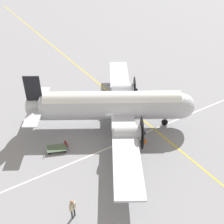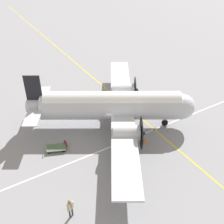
{
  "view_description": "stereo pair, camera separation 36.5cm",
  "coord_description": "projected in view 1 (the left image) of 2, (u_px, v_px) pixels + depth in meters",
  "views": [
    {
      "loc": [
        -20.95,
        13.05,
        18.63
      ],
      "look_at": [
        0.0,
        0.0,
        1.79
      ],
      "focal_mm": 45.0,
      "sensor_mm": 36.0,
      "label": 1
    },
    {
      "loc": [
        -21.14,
        12.74,
        18.63
      ],
      "look_at": [
        0.0,
        0.0,
        1.79
      ],
      "focal_mm": 45.0,
      "sensor_mm": 36.0,
      "label": 2
    }
  ],
  "objects": [
    {
      "name": "apron_line_northsouth",
      "position": [
        127.0,
        140.0,
        28.81
      ],
      "size": [
        0.16,
        120.0,
        0.01
      ],
      "color": "silver",
      "rests_on": "ground_plane"
    },
    {
      "name": "apron_line_eastwest",
      "position": [
        138.0,
        116.0,
        32.43
      ],
      "size": [
        120.0,
        0.16,
        0.01
      ],
      "color": "gold",
      "rests_on": "ground_plane"
    },
    {
      "name": "suitcase_near_door",
      "position": [
        66.0,
        144.0,
        27.92
      ],
      "size": [
        0.43,
        0.13,
        0.58
      ],
      "color": "maroon",
      "rests_on": "ground_plane"
    },
    {
      "name": "crew_foreground",
      "position": [
        72.0,
        207.0,
        20.73
      ],
      "size": [
        0.32,
        0.6,
        1.84
      ],
      "rotation": [
        0.0,
        0.0,
        1.89
      ],
      "color": "#2D2D33",
      "rests_on": "ground_plane"
    },
    {
      "name": "baggage_cart",
      "position": [
        57.0,
        148.0,
        27.37
      ],
      "size": [
        1.75,
        2.19,
        0.56
      ],
      "rotation": [
        0.0,
        0.0,
        4.33
      ],
      "color": "#4C6047",
      "rests_on": "ground_plane"
    },
    {
      "name": "traffic_cone",
      "position": [
        145.0,
        140.0,
        28.41
      ],
      "size": [
        0.4,
        0.4,
        0.53
      ],
      "color": "orange",
      "rests_on": "ground_plane"
    },
    {
      "name": "airliner_main",
      "position": [
        116.0,
        105.0,
        29.42
      ],
      "size": [
        21.56,
        17.25,
        6.12
      ],
      "rotation": [
        0.0,
        0.0,
        4.17
      ],
      "color": "silver",
      "rests_on": "ground_plane"
    },
    {
      "name": "ground_plane",
      "position": [
        112.0,
        125.0,
        30.89
      ],
      "size": [
        300.0,
        300.0,
        0.0
      ],
      "primitive_type": "plane",
      "color": "gray"
    }
  ]
}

